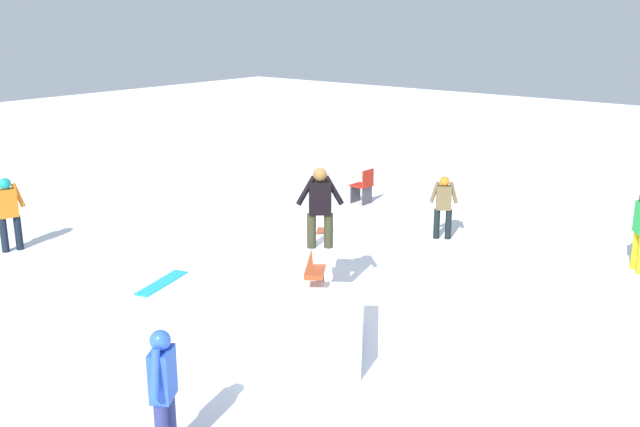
% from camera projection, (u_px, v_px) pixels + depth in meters
% --- Properties ---
extents(ground_plane, '(60.00, 60.00, 0.00)m').
position_uv_depth(ground_plane, '(320.00, 302.00, 11.79)').
color(ground_plane, white).
extents(rail_feature, '(2.15, 1.58, 0.93)m').
position_uv_depth(rail_feature, '(320.00, 258.00, 11.58)').
color(rail_feature, black).
rests_on(rail_feature, ground).
extents(snow_kicker_ramp, '(2.33, 2.25, 0.67)m').
position_uv_depth(snow_kicker_ramp, '(310.00, 326.00, 10.10)').
color(snow_kicker_ramp, white).
rests_on(snow_kicker_ramp, ground).
extents(main_rider_on_rail, '(1.24, 1.15, 1.35)m').
position_uv_depth(main_rider_on_rail, '(320.00, 209.00, 11.35)').
color(main_rider_on_rail, white).
rests_on(main_rider_on_rail, rail_feature).
extents(bystander_orange, '(0.66, 0.30, 1.49)m').
position_uv_depth(bystander_orange, '(8.00, 210.00, 14.10)').
color(bystander_orange, black).
rests_on(bystander_orange, ground).
extents(bystander_blue, '(0.60, 0.43, 1.48)m').
position_uv_depth(bystander_blue, '(163.00, 387.00, 7.51)').
color(bystander_blue, navy).
rests_on(bystander_blue, ground).
extents(bystander_brown, '(0.38, 0.54, 1.34)m').
position_uv_depth(bystander_brown, '(443.00, 204.00, 14.89)').
color(bystander_brown, black).
rests_on(bystander_brown, ground).
extents(loose_snowboard_cyan, '(1.30, 0.64, 0.02)m').
position_uv_depth(loose_snowboard_cyan, '(162.00, 283.00, 12.59)').
color(loose_snowboard_cyan, '#1DB2D2').
rests_on(loose_snowboard_cyan, ground).
extents(folding_chair, '(0.44, 0.44, 0.88)m').
position_uv_depth(folding_chair, '(363.00, 187.00, 17.72)').
color(folding_chair, '#3F3F44').
rests_on(folding_chair, ground).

